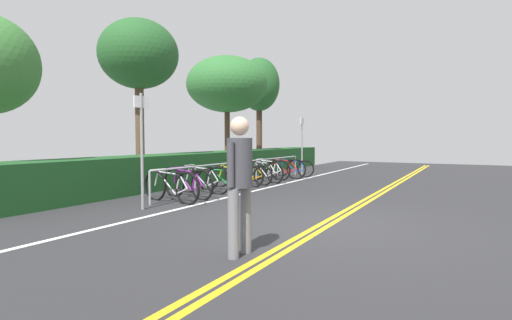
% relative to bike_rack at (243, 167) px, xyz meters
% --- Properties ---
extents(ground_plane, '(37.70, 10.92, 0.05)m').
position_rel_bike_rack_xyz_m(ground_plane, '(-4.13, -4.07, -0.62)').
color(ground_plane, '#2B2B2D').
extents(centre_line_yellow_inner, '(33.93, 0.10, 0.00)m').
position_rel_bike_rack_xyz_m(centre_line_yellow_inner, '(-4.13, -4.15, -0.60)').
color(centre_line_yellow_inner, gold).
rests_on(centre_line_yellow_inner, ground_plane).
extents(centre_line_yellow_outer, '(33.93, 0.10, 0.00)m').
position_rel_bike_rack_xyz_m(centre_line_yellow_outer, '(-4.13, -3.99, -0.60)').
color(centre_line_yellow_outer, gold).
rests_on(centre_line_yellow_outer, ground_plane).
extents(bike_lane_stripe_white, '(33.93, 0.12, 0.00)m').
position_rel_bike_rack_xyz_m(bike_lane_stripe_white, '(-4.13, -0.87, -0.60)').
color(bike_lane_stripe_white, white).
rests_on(bike_lane_stripe_white, ground_plane).
extents(bike_rack, '(8.27, 0.05, 0.78)m').
position_rel_bike_rack_xyz_m(bike_rack, '(0.00, 0.00, 0.00)').
color(bike_rack, '#9EA0A5').
rests_on(bike_rack, ground_plane).
extents(bicycle_0, '(0.46, 1.85, 0.78)m').
position_rel_bike_rack_xyz_m(bicycle_0, '(-3.55, -0.12, -0.23)').
color(bicycle_0, black).
rests_on(bicycle_0, ground_plane).
extents(bicycle_1, '(0.46, 1.75, 0.78)m').
position_rel_bike_rack_xyz_m(bicycle_1, '(-2.87, -0.08, -0.23)').
color(bicycle_1, black).
rests_on(bicycle_1, ground_plane).
extents(bicycle_2, '(0.46, 1.76, 0.79)m').
position_rel_bike_rack_xyz_m(bicycle_2, '(-1.99, 0.13, -0.23)').
color(bicycle_2, black).
rests_on(bicycle_2, ground_plane).
extents(bicycle_3, '(0.51, 1.59, 0.68)m').
position_rel_bike_rack_xyz_m(bicycle_3, '(-1.19, -0.03, -0.28)').
color(bicycle_3, black).
rests_on(bicycle_3, ground_plane).
extents(bicycle_4, '(0.68, 1.63, 0.70)m').
position_rel_bike_rack_xyz_m(bicycle_4, '(-0.36, 0.05, -0.27)').
color(bicycle_4, black).
rests_on(bicycle_4, ground_plane).
extents(bicycle_5, '(0.46, 1.71, 0.68)m').
position_rel_bike_rack_xyz_m(bicycle_5, '(0.40, 0.06, -0.28)').
color(bicycle_5, black).
rests_on(bicycle_5, ground_plane).
extents(bicycle_6, '(0.60, 1.70, 0.77)m').
position_rel_bike_rack_xyz_m(bicycle_6, '(1.22, -0.08, -0.24)').
color(bicycle_6, black).
rests_on(bicycle_6, ground_plane).
extents(bicycle_7, '(0.46, 1.71, 0.77)m').
position_rel_bike_rack_xyz_m(bicycle_7, '(2.05, 0.15, -0.24)').
color(bicycle_7, black).
rests_on(bicycle_7, ground_plane).
extents(bicycle_8, '(0.46, 1.75, 0.77)m').
position_rel_bike_rack_xyz_m(bicycle_8, '(2.76, -0.11, -0.24)').
color(bicycle_8, black).
rests_on(bicycle_8, ground_plane).
extents(bicycle_9, '(0.46, 1.68, 0.70)m').
position_rel_bike_rack_xyz_m(bicycle_9, '(3.58, -0.13, -0.28)').
color(bicycle_9, black).
rests_on(bicycle_9, ground_plane).
extents(pedestrian, '(0.49, 0.32, 1.76)m').
position_rel_bike_rack_xyz_m(pedestrian, '(-6.42, -3.71, 0.42)').
color(pedestrian, slate).
rests_on(pedestrian, ground_plane).
extents(sign_post_near, '(0.36, 0.07, 2.41)m').
position_rel_bike_rack_xyz_m(sign_post_near, '(-4.59, -0.25, 0.84)').
color(sign_post_near, gray).
rests_on(sign_post_near, ground_plane).
extents(sign_post_far, '(0.36, 0.06, 2.37)m').
position_rel_bike_rack_xyz_m(sign_post_far, '(4.43, -0.15, 0.82)').
color(sign_post_far, gray).
rests_on(sign_post_far, ground_plane).
extents(hedge_backdrop, '(17.22, 1.26, 0.99)m').
position_rel_bike_rack_xyz_m(hedge_backdrop, '(1.50, 2.02, -0.11)').
color(hedge_backdrop, '#1C4C21').
rests_on(hedge_backdrop, ground_plane).
extents(tree_mid, '(2.44, 2.44, 5.15)m').
position_rel_bike_rack_xyz_m(tree_mid, '(-1.47, 2.88, 3.44)').
color(tree_mid, brown).
rests_on(tree_mid, ground_plane).
extents(tree_far_right, '(3.53, 3.53, 5.04)m').
position_rel_bike_rack_xyz_m(tree_far_right, '(4.11, 3.23, 3.22)').
color(tree_far_right, '#473323').
rests_on(tree_far_right, ground_plane).
extents(tree_extra, '(2.15, 2.15, 5.70)m').
position_rel_bike_rack_xyz_m(tree_extra, '(8.02, 3.74, 3.65)').
color(tree_extra, '#473323').
rests_on(tree_extra, ground_plane).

